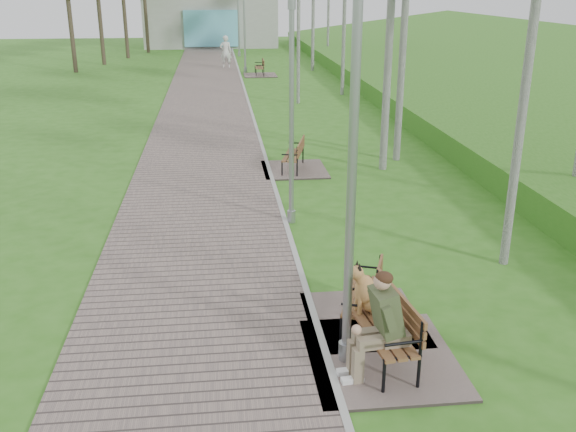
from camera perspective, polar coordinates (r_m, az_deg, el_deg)
The scene contains 12 objects.
walkway at distance 23.18m, azimuth -7.40°, elevation 8.30°, with size 3.50×67.00×0.04m, color #685854.
kerb at distance 23.21m, azimuth -3.03°, elevation 8.47°, with size 0.10×67.00×0.05m, color #999993.
building_north at distance 52.25m, azimuth -6.87°, elevation 16.94°, with size 10.00×5.20×4.00m.
bench_main at distance 8.42m, azimuth 7.89°, elevation -10.01°, with size 1.91×2.12×1.66m.
bench_second at distance 9.48m, azimuth 6.53°, elevation -8.28°, with size 1.64×1.82×1.01m.
bench_third at distance 16.92m, azimuth 0.45°, elevation 4.69°, with size 1.65×1.84×1.01m.
bench_far at distance 35.14m, azimuth -2.55°, elevation 12.68°, with size 1.72×1.91×1.06m.
lamp_post_near at distance 7.63m, azimuth 5.65°, elevation 2.00°, with size 0.19×0.19×4.94m.
lamp_post_second at distance 12.69m, azimuth 0.31°, elevation 8.19°, with size 0.17×0.17×4.41m.
lamp_post_third at distance 36.35m, azimuth -3.88°, elevation 16.15°, with size 0.19×0.19×4.80m.
lamp_post_far at distance 44.67m, azimuth -4.42°, elevation 16.93°, with size 0.19×0.19×4.95m.
pedestrian_near at distance 38.39m, azimuth -5.56°, elevation 14.32°, with size 0.67×0.44×1.85m, color silver.
Camera 1 is at (-1.32, -1.21, 4.65)m, focal length 40.00 mm.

